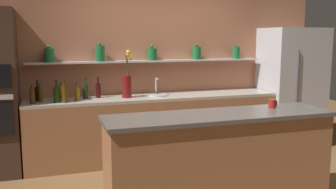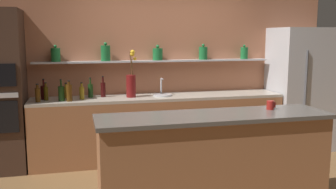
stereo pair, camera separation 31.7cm
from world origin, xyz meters
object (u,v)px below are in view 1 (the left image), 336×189
Objects in this scene: refrigerator at (291,88)px; sink_fixture at (158,94)px; bottle_wine_3 at (57,94)px; bottle_oil_5 at (77,94)px; bottle_wine_7 at (98,90)px; bottle_oil_9 at (60,93)px; bottle_wine_1 at (38,93)px; bottle_spirit_6 at (32,96)px; coffee_mug at (272,104)px; bottle_oil_8 at (40,94)px; bottle_sauce_0 at (65,95)px; flower_vase at (127,83)px; bottle_spirit_2 at (65,94)px; bottle_wine_4 at (85,91)px.

sink_fixture is at bearing 178.73° from refrigerator.
bottle_wine_3 is 1.26× the size of bottle_oil_5.
bottle_wine_7 is 1.38× the size of bottle_oil_9.
bottle_wine_7 reaches higher than sink_fixture.
bottle_wine_1 is at bearing 138.61° from bottle_wine_3.
bottle_spirit_6 is 2.50× the size of coffee_mug.
bottle_spirit_6 is 0.99× the size of bottle_oil_8.
bottle_sauce_0 is at bearing -168.83° from bottle_wine_7.
bottle_wine_7 is (0.30, 0.14, 0.02)m from bottle_oil_5.
flower_vase is 1.19m from bottle_wine_1.
coffee_mug is at bearing -130.91° from refrigerator.
flower_vase is 2.26× the size of bottle_wine_3.
refrigerator reaches higher than bottle_oil_8.
bottle_oil_8 is (0.03, -0.09, -0.00)m from bottle_wine_1.
bottle_wine_3 reaches higher than bottle_spirit_2.
sink_fixture is 1.16× the size of bottle_oil_5.
flower_vase is (-2.68, 0.02, 0.18)m from refrigerator.
sink_fixture is at bearing -5.75° from bottle_wine_7.
bottle_wine_4 is at bearing 1.25° from bottle_wine_1.
sink_fixture is 1.70m from bottle_spirit_6.
bottle_sauce_0 is at bearing -179.82° from sink_fixture.
bottle_oil_9 is (0.26, 0.12, -0.01)m from bottle_oil_8.
sink_fixture is at bearing 112.46° from coffee_mug.
refrigerator reaches higher than bottle_wine_7.
bottle_oil_9 is 2.80m from coffee_mug.
flower_vase reaches higher than sink_fixture.
flower_vase is at bearing -11.49° from bottle_wine_4.
bottle_wine_3 is 0.98× the size of bottle_wine_7.
refrigerator is 3.53m from bottle_spirit_2.
refrigerator is 3.25m from bottle_wine_4.
refrigerator is at bearing 0.03° from bottle_oil_5.
sink_fixture is 0.85m from bottle_wine_7.
coffee_mug is (-1.49, -1.72, 0.12)m from refrigerator.
bottle_wine_7 reaches higher than bottle_spirit_6.
bottle_spirit_6 reaches higher than bottle_oil_5.
bottle_spirit_2 reaches higher than bottle_sauce_0.
flower_vase reaches higher than bottle_oil_8.
bottle_spirit_2 is at bearing -27.13° from bottle_oil_8.
bottle_wine_3 is 1.36× the size of bottle_oil_9.
bottle_oil_5 is 0.96× the size of bottle_spirit_6.
bottle_wine_4 reaches higher than coffee_mug.
bottle_spirit_6 is (-0.68, -0.22, -0.00)m from bottle_wine_4.
bottle_oil_9 is at bearing 171.62° from flower_vase.
bottle_wine_1 is 2.91× the size of coffee_mug.
bottle_spirit_2 is 2.59m from coffee_mug.
bottle_wine_7 is (-0.38, 0.11, -0.10)m from flower_vase.
bottle_wine_7 is at bearing 7.78° from bottle_oil_8.
bottle_oil_8 reaches higher than coffee_mug.
sink_fixture is 1.61m from bottle_oil_8.
bottle_oil_5 is (-3.36, -0.00, 0.06)m from refrigerator.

